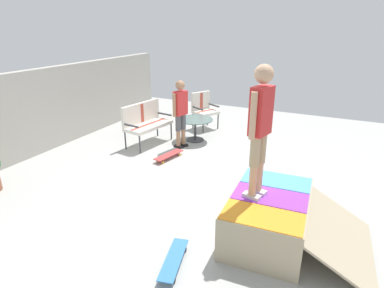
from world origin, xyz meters
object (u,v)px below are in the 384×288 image
Objects in this scene: skate_ramp at (271,217)px; person_skater at (260,123)px; patio_bench at (145,120)px; patio_chair_near_house at (203,107)px; skateboard_by_bench at (169,155)px; person_watching at (180,110)px; patio_table at (195,125)px; skateboard_spare at (174,260)px.

skate_ramp is 1.11× the size of person_skater.
patio_bench is 1.96m from patio_chair_near_house.
patio_chair_near_house reaches higher than skateboard_by_bench.
skateboard_by_bench is at bearing -172.30° from person_watching.
skateboard_spare is (-4.25, -1.73, -0.32)m from patio_table.
skate_ramp reaches higher than patio_table.
patio_chair_near_house is 1.24× the size of skateboard_spare.
skate_ramp is 3.85m from person_watching.
patio_table is 0.56× the size of person_watching.
skateboard_spare is (-5.34, -2.00, -0.53)m from patio_chair_near_house.
patio_table reaches higher than skateboard_spare.
patio_bench is 1.60× the size of skateboard_spare.
patio_table is 1.38m from skateboard_by_bench.
person_skater reaches higher than person_watching.
skateboard_by_bench and skateboard_spare have the same top height.
patio_table is at bearing 22.14° from skateboard_spare.
patio_bench is at bearing 100.32° from person_watching.
skateboard_by_bench is (-2.43, -0.25, -0.53)m from patio_chair_near_house.
person_watching reaches higher than patio_chair_near_house.
patio_chair_near_house is 5.19m from person_skater.
patio_bench is 1.27m from patio_table.
skateboard_by_bench is at bearing -121.40° from patio_bench.
patio_bench and patio_chair_near_house have the same top height.
person_skater reaches higher than skateboard_spare.
patio_chair_near_house is at bearing 5.97° from skateboard_by_bench.
person_skater is 3.47m from skateboard_by_bench.
skateboard_spare is at bearing 139.78° from skate_ramp.
patio_bench is 1.60× the size of skateboard_by_bench.
skateboard_by_bench is 3.39m from skateboard_spare.
skateboard_spare is at bearing 145.82° from person_skater.
patio_chair_near_house reaches higher than skateboard_spare.
skateboard_spare is at bearing -142.01° from patio_bench.
patio_table is at bearing 37.10° from person_skater.
person_watching reaches higher than skate_ramp.
person_watching is at bearing -174.85° from patio_chair_near_house.
skateboard_by_bench is at bearing 52.54° from person_skater.
skate_ramp is 4.13m from patio_table.
person_skater reaches higher than patio_table.
skate_ramp is 3.24m from skateboard_by_bench.
person_watching is 3.76m from person_skater.
person_watching is (2.58, 2.79, 0.61)m from skate_ramp.
skate_ramp is 5.16m from patio_chair_near_house.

